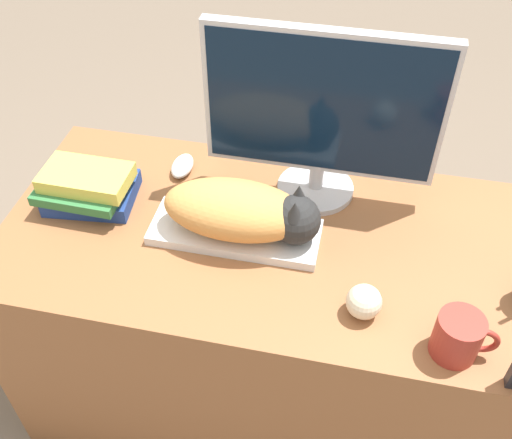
# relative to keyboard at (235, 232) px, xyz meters

# --- Properties ---
(desk) EXTENTS (1.33, 0.64, 0.70)m
(desk) POSITION_rel_keyboard_xyz_m (0.10, 0.02, -0.36)
(desk) COLOR brown
(desk) RESTS_ON ground_plane
(keyboard) EXTENTS (0.40, 0.15, 0.02)m
(keyboard) POSITION_rel_keyboard_xyz_m (0.00, 0.00, 0.00)
(keyboard) COLOR silver
(keyboard) RESTS_ON desk
(cat) EXTENTS (0.37, 0.17, 0.14)m
(cat) POSITION_rel_keyboard_xyz_m (0.03, -0.00, 0.07)
(cat) COLOR #D18C47
(cat) RESTS_ON keyboard
(monitor) EXTENTS (0.55, 0.19, 0.44)m
(monitor) POSITION_rel_keyboard_xyz_m (0.16, 0.20, 0.23)
(monitor) COLOR #B7B7BC
(monitor) RESTS_ON desk
(computer_mouse) EXTENTS (0.05, 0.10, 0.03)m
(computer_mouse) POSITION_rel_keyboard_xyz_m (-0.19, 0.21, 0.01)
(computer_mouse) COLOR silver
(computer_mouse) RESTS_ON desk
(coffee_mug) EXTENTS (0.13, 0.09, 0.10)m
(coffee_mug) POSITION_rel_keyboard_xyz_m (0.50, -0.22, 0.04)
(coffee_mug) COLOR #9E2D23
(coffee_mug) RESTS_ON desk
(baseball) EXTENTS (0.08, 0.08, 0.08)m
(baseball) POSITION_rel_keyboard_xyz_m (0.31, -0.17, 0.03)
(baseball) COLOR beige
(baseball) RESTS_ON desk
(book_stack) EXTENTS (0.23, 0.19, 0.10)m
(book_stack) POSITION_rel_keyboard_xyz_m (-0.38, 0.04, 0.04)
(book_stack) COLOR navy
(book_stack) RESTS_ON desk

